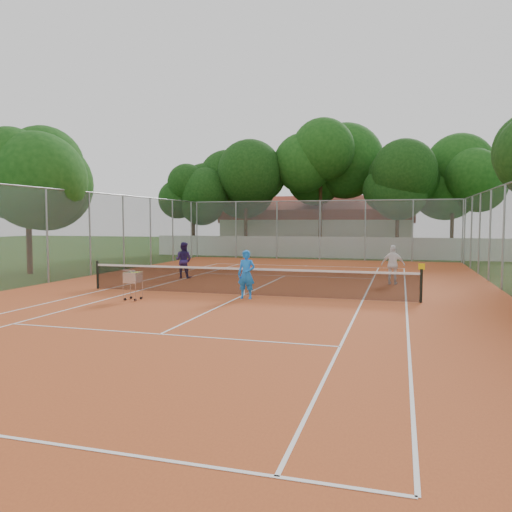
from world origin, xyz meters
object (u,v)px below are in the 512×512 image
(player_far_left, at_px, (184,260))
(ball_hopper, at_px, (133,285))
(tennis_net, at_px, (244,281))
(player_near, at_px, (246,274))
(player_far_right, at_px, (393,265))
(clubhouse, at_px, (319,226))

(player_far_left, relative_size, ball_hopper, 1.61)
(tennis_net, bearing_deg, player_far_left, 135.00)
(player_near, bearing_deg, ball_hopper, -157.85)
(player_far_right, bearing_deg, player_far_left, 9.44)
(tennis_net, relative_size, ball_hopper, 11.61)
(ball_hopper, bearing_deg, tennis_net, 14.83)
(tennis_net, distance_m, player_near, 0.89)
(player_far_right, bearing_deg, player_near, 56.37)
(clubhouse, height_order, player_far_left, clubhouse)
(player_far_right, bearing_deg, tennis_net, 49.98)
(player_far_left, xyz_separation_m, ball_hopper, (1.11, -6.41, -0.31))
(player_near, relative_size, player_far_right, 1.01)
(clubhouse, bearing_deg, player_near, -85.54)
(clubhouse, xyz_separation_m, player_far_right, (6.99, -24.47, -1.37))
(clubhouse, xyz_separation_m, ball_hopper, (-1.15, -31.15, -1.67))
(tennis_net, height_order, player_near, player_near)
(player_near, bearing_deg, player_far_left, 132.77)
(tennis_net, xyz_separation_m, player_near, (0.32, -0.77, 0.33))
(tennis_net, height_order, player_far_right, player_far_right)
(clubhouse, bearing_deg, tennis_net, -86.05)
(clubhouse, height_order, player_far_right, clubhouse)
(player_far_right, height_order, ball_hopper, player_far_right)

